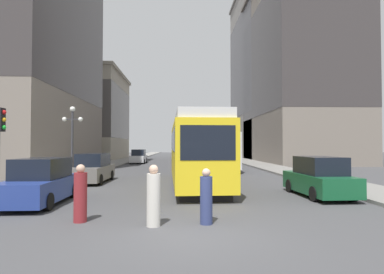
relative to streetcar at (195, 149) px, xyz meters
The scene contains 17 objects.
ground_plane 10.58m from the streetcar, 92.52° to the right, with size 200.00×200.00×0.00m, color #424244.
sidewalk_left 31.16m from the streetcar, 107.60° to the left, with size 3.34×120.00×0.15m, color gray.
sidewalk_right 30.89m from the streetcar, 74.01° to the left, with size 3.34×120.00×0.15m, color gray.
streetcar is the anchor object (origin of this frame).
transit_bus 13.25m from the streetcar, 77.49° to the left, with size 2.65×12.17×3.45m.
parked_car_left_near 8.63m from the streetcar, 138.85° to the right, with size 1.98×4.59×1.82m.
parked_car_left_mid 24.14m from the streetcar, 105.47° to the left, with size 1.92×4.66×1.82m.
parked_car_right_far 7.08m from the streetcar, 37.57° to the right, with size 2.01×4.37×1.82m.
parked_car_left_far 6.78m from the streetcar, 164.67° to the left, with size 1.89×4.75×1.82m.
pedestrian_crossing_near 9.56m from the streetcar, 99.72° to the right, with size 0.40×0.40×1.77m.
pedestrian_crossing_far 9.24m from the streetcar, 90.35° to the right, with size 0.37×0.37×1.65m.
pedestrian_on_sidewalk 9.67m from the streetcar, 113.84° to the right, with size 0.39×0.39×1.76m.
lamp_post_left_near 9.11m from the streetcar, 157.45° to the left, with size 1.41×0.36×4.89m.
building_left_corner 24.63m from the streetcar, 142.23° to the left, with size 11.75×19.84×28.86m.
building_left_midblock 40.32m from the streetcar, 116.86° to the left, with size 14.56×16.54×14.69m.
building_right_corner 32.52m from the streetcar, 58.89° to the left, with size 11.63×22.20×26.75m.
building_right_midblock 45.92m from the streetcar, 68.23° to the left, with size 12.60×21.43×32.17m.
Camera 1 is at (-0.34, -8.15, 2.33)m, focal length 29.48 mm.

